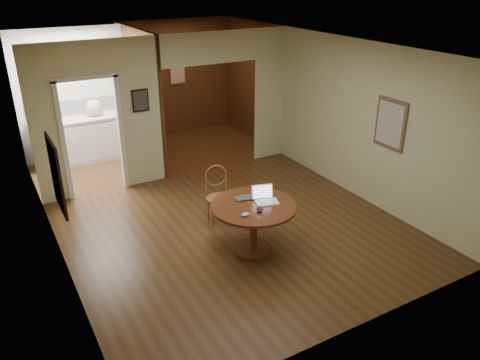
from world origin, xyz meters
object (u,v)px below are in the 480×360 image
dining_table (253,217)px  chair (218,191)px  open_laptop (265,197)px  closed_laptop (249,199)px

dining_table → chair: bearing=91.3°
chair → open_laptop: bearing=-66.6°
closed_laptop → open_laptop: bearing=-28.8°
open_laptop → closed_laptop: open_laptop is taller
closed_laptop → dining_table: bearing=-90.9°
dining_table → closed_laptop: (0.03, 0.16, 0.21)m
open_laptop → closed_laptop: (-0.17, 0.13, -0.05)m
dining_table → open_laptop: 0.32m
chair → closed_laptop: size_ratio=2.55×
closed_laptop → chair: bearing=101.5°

